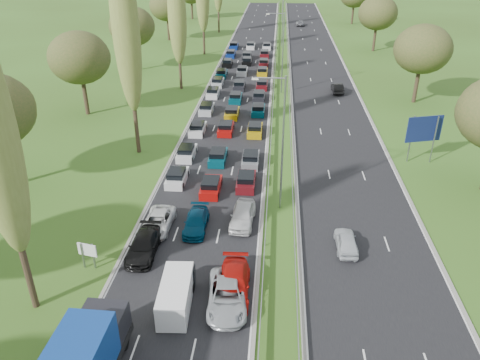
% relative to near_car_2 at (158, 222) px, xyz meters
% --- Properties ---
extents(ground, '(260.00, 260.00, 0.00)m').
position_rel_near_car_2_xyz_m(ground, '(10.10, 41.28, -0.69)').
color(ground, '#344F18').
rests_on(ground, ground).
extents(near_carriageway, '(10.50, 215.00, 0.04)m').
position_rel_near_car_2_xyz_m(near_carriageway, '(3.35, 43.78, -0.69)').
color(near_carriageway, black).
rests_on(near_carriageway, ground).
extents(far_carriageway, '(10.50, 215.00, 0.04)m').
position_rel_near_car_2_xyz_m(far_carriageway, '(16.85, 43.78, -0.69)').
color(far_carriageway, black).
rests_on(far_carriageway, ground).
extents(central_reservation, '(2.36, 215.00, 0.32)m').
position_rel_near_car_2_xyz_m(central_reservation, '(10.10, 43.78, -0.14)').
color(central_reservation, gray).
rests_on(central_reservation, ground).
extents(lamp_columns, '(0.18, 140.18, 12.00)m').
position_rel_near_car_2_xyz_m(lamp_columns, '(10.10, 39.28, 5.31)').
color(lamp_columns, gray).
rests_on(lamp_columns, ground).
extents(poplar_row, '(2.80, 127.80, 22.44)m').
position_rel_near_car_2_xyz_m(poplar_row, '(-5.90, 29.45, 11.69)').
color(poplar_row, '#2D2116').
rests_on(poplar_row, ground).
extents(woodland_left, '(8.00, 166.00, 11.10)m').
position_rel_near_car_2_xyz_m(woodland_left, '(-16.40, 23.91, 6.99)').
color(woodland_left, '#2D2116').
rests_on(woodland_left, ground).
extents(woodland_right, '(8.00, 153.00, 11.10)m').
position_rel_near_car_2_xyz_m(woodland_right, '(29.60, 27.95, 6.99)').
color(woodland_right, '#2D2116').
rests_on(woodland_right, ground).
extents(traffic_queue_fill, '(9.04, 68.82, 0.80)m').
position_rel_near_car_2_xyz_m(traffic_queue_fill, '(3.34, 38.90, -0.25)').
color(traffic_queue_fill, silver).
rests_on(traffic_queue_fill, ground).
extents(near_car_2, '(2.36, 4.90, 1.35)m').
position_rel_near_car_2_xyz_m(near_car_2, '(0.00, 0.00, 0.00)').
color(near_car_2, silver).
rests_on(near_car_2, near_carriageway).
extents(near_car_3, '(2.08, 5.04, 1.46)m').
position_rel_near_car_2_xyz_m(near_car_3, '(-0.25, -3.50, 0.06)').
color(near_car_3, black).
rests_on(near_car_3, near_carriageway).
extents(near_car_7, '(1.87, 4.55, 1.32)m').
position_rel_near_car_2_xyz_m(near_car_7, '(3.17, 0.23, -0.02)').
color(near_car_7, '#05324E').
rests_on(near_car_7, near_carriageway).
extents(near_car_10, '(2.99, 5.69, 1.53)m').
position_rel_near_car_2_xyz_m(near_car_10, '(6.69, -8.58, 0.09)').
color(near_car_10, '#9FA4A8').
rests_on(near_car_10, near_carriageway).
extents(near_car_11, '(2.36, 5.43, 1.55)m').
position_rel_near_car_2_xyz_m(near_car_11, '(7.01, -7.45, 0.10)').
color(near_car_11, '#B5110B').
rests_on(near_car_11, near_carriageway).
extents(near_car_12, '(2.19, 4.84, 1.61)m').
position_rel_near_car_2_xyz_m(near_car_12, '(6.94, 1.41, 0.13)').
color(near_car_12, silver).
rests_on(near_car_12, near_carriageway).
extents(far_car_0, '(1.63, 3.96, 1.34)m').
position_rel_near_car_2_xyz_m(far_car_0, '(15.25, -1.61, -0.00)').
color(far_car_0, silver).
rests_on(far_car_0, far_carriageway).
extents(far_car_1, '(1.67, 4.42, 1.44)m').
position_rel_near_car_2_xyz_m(far_car_1, '(18.81, 40.08, 0.05)').
color(far_car_1, black).
rests_on(far_car_1, far_carriageway).
extents(far_car_2, '(2.47, 4.96, 1.35)m').
position_rel_near_car_2_xyz_m(far_car_2, '(15.09, 102.22, 0.00)').
color(far_car_2, gray).
rests_on(far_car_2, far_carriageway).
extents(white_van_rear, '(1.88, 4.79, 1.93)m').
position_rel_near_car_2_xyz_m(white_van_rear, '(3.39, -8.86, 0.30)').
color(white_van_rear, white).
rests_on(white_van_rear, near_carriageway).
extents(info_sign, '(1.49, 0.41, 2.10)m').
position_rel_near_car_2_xyz_m(info_sign, '(-3.80, -5.51, 0.68)').
color(info_sign, gray).
rests_on(info_sign, ground).
extents(direction_sign, '(3.87, 1.22, 5.20)m').
position_rel_near_car_2_xyz_m(direction_sign, '(25.00, 15.18, 2.88)').
color(direction_sign, gray).
rests_on(direction_sign, ground).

